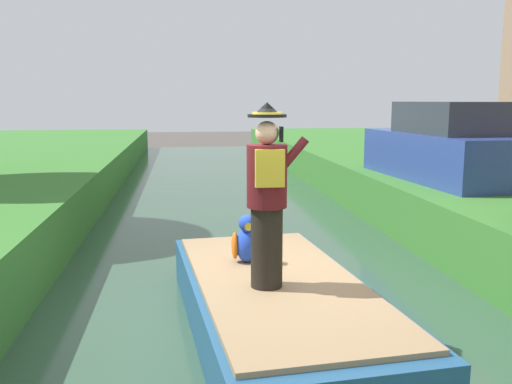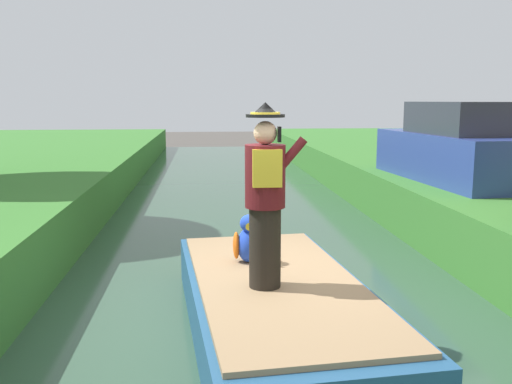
% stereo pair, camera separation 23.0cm
% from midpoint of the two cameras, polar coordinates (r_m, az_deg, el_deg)
% --- Properties ---
extents(ground_plane, '(80.00, 80.00, 0.00)m').
position_cam_midpoint_polar(ground_plane, '(6.53, 0.65, -13.89)').
color(ground_plane, '#4C4742').
extents(canal_water, '(5.51, 48.00, 0.10)m').
position_cam_midpoint_polar(canal_water, '(6.51, 0.65, -13.49)').
color(canal_water, '#33513D').
rests_on(canal_water, ground).
extents(boat, '(2.18, 4.35, 0.61)m').
position_cam_midpoint_polar(boat, '(6.07, 1.12, -11.65)').
color(boat, '#23517A').
rests_on(boat, canal_water).
extents(person_pirate, '(0.61, 0.42, 1.85)m').
position_cam_midpoint_polar(person_pirate, '(5.51, -0.03, -0.48)').
color(person_pirate, black).
rests_on(person_pirate, boat).
extents(parrot_plush, '(0.36, 0.35, 0.57)m').
position_cam_midpoint_polar(parrot_plush, '(6.50, -1.96, -5.09)').
color(parrot_plush, blue).
rests_on(parrot_plush, boat).
extents(parked_car_blue, '(1.99, 4.11, 1.50)m').
position_cam_midpoint_polar(parked_car_blue, '(11.43, 18.37, 4.38)').
color(parked_car_blue, '#2D4293').
rests_on(parked_car_blue, grass_bank_far).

